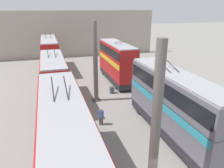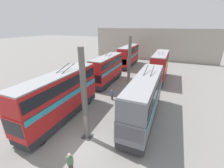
% 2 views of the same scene
% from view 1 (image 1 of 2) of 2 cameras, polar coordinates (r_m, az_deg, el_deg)
% --- Properties ---
extents(depot_back_wall, '(0.50, 36.00, 9.10)m').
position_cam_1_polar(depot_back_wall, '(45.89, -11.07, 12.64)').
color(depot_back_wall, '#A8A093').
rests_on(depot_back_wall, ground_plane).
extents(support_column_near, '(0.89, 0.89, 8.49)m').
position_cam_1_polar(support_column_near, '(11.13, 11.32, -11.19)').
color(support_column_near, '#605B56').
rests_on(support_column_near, ground_plane).
extents(support_column_far, '(0.89, 0.89, 8.49)m').
position_cam_1_polar(support_column_far, '(22.91, -4.35, 5.25)').
color(support_column_far, '#605B56').
rests_on(support_column_far, ground_plane).
extents(bus_left_near, '(11.35, 2.54, 5.71)m').
position_cam_1_polar(bus_left_near, '(17.48, 16.03, -4.35)').
color(bus_left_near, black).
rests_on(bus_left_near, ground_plane).
extents(bus_left_far, '(9.59, 2.54, 5.83)m').
position_cam_1_polar(bus_left_far, '(29.80, 1.29, 6.34)').
color(bus_left_far, black).
rests_on(bus_left_far, ground_plane).
extents(bus_right_near, '(11.11, 2.54, 5.90)m').
position_cam_1_polar(bus_right_near, '(12.10, -12.13, -14.77)').
color(bus_right_near, black).
rests_on(bus_right_near, ground_plane).
extents(bus_right_mid, '(9.36, 2.54, 5.53)m').
position_cam_1_polar(bus_right_mid, '(23.38, -14.93, 1.56)').
color(bus_right_mid, black).
rests_on(bus_right_mid, ground_plane).
extents(bus_right_far, '(10.81, 2.54, 5.73)m').
position_cam_1_polar(bus_right_far, '(36.28, -15.96, 7.86)').
color(bus_right_far, black).
rests_on(bus_right_far, ground_plane).
extents(person_aisle_midway, '(0.46, 0.47, 1.57)m').
position_cam_1_polar(person_aisle_midway, '(19.06, -2.91, -8.41)').
color(person_aisle_midway, '#473D33').
rests_on(person_aisle_midway, ground_plane).
extents(oil_drum, '(0.60, 0.60, 0.82)m').
position_cam_1_polar(oil_drum, '(25.97, -0.02, -1.56)').
color(oil_drum, '#424C56').
rests_on(oil_drum, ground_plane).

